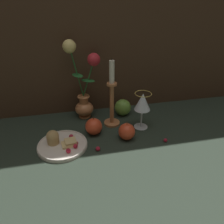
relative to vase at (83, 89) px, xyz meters
The scene contains 10 objects.
ground_plane 0.24m from the vase, 57.83° to the right, with size 2.40×2.40×0.00m, color #232D23.
vase is the anchor object (origin of this frame).
plate_with_pastries 0.29m from the vase, 118.33° to the right, with size 0.20×0.20×0.07m.
wine_glass 0.29m from the vase, 32.73° to the right, with size 0.07×0.07×0.17m.
candlestick 0.16m from the vase, 40.77° to the right, with size 0.07×0.07×0.32m.
apple_beside_vase 0.22m from the vase, ahead, with size 0.08×0.08×0.09m.
apple_near_glass 0.20m from the vase, 82.39° to the right, with size 0.07×0.07×0.09m.
apple_at_table_edge 0.30m from the vase, 56.39° to the right, with size 0.07×0.07×0.08m.
berry_near_plate 0.44m from the vase, 43.18° to the right, with size 0.02×0.02×0.02m, color #AD192D.
berry_front_center 0.32m from the vase, 85.93° to the right, with size 0.02×0.02×0.02m, color #AD192D.
Camera 1 is at (-0.17, -0.80, 0.55)m, focal length 35.00 mm.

